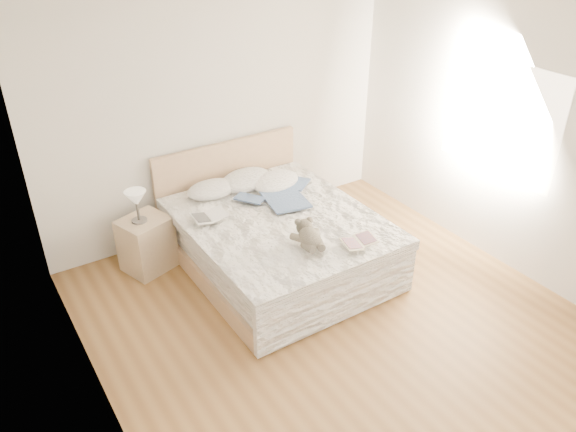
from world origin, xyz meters
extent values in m
cube|color=brown|center=(0.00, 0.00, 0.00)|extent=(4.00, 4.50, 0.00)
cube|color=white|center=(0.00, 0.00, 2.70)|extent=(4.00, 4.50, 0.00)
cube|color=silver|center=(0.00, 2.25, 1.35)|extent=(4.00, 0.02, 2.70)
cube|color=silver|center=(-2.00, 0.00, 1.35)|extent=(0.02, 4.50, 2.70)
cube|color=silver|center=(2.00, 0.00, 1.35)|extent=(0.02, 4.50, 2.70)
cube|color=white|center=(1.99, 0.30, 1.45)|extent=(0.02, 1.30, 1.10)
cube|color=tan|center=(0.00, 1.15, 0.10)|extent=(1.68, 2.08, 0.20)
cube|color=white|center=(0.00, 1.15, 0.35)|extent=(1.60, 2.00, 0.30)
cube|color=white|center=(0.00, 1.10, 0.54)|extent=(1.72, 2.05, 0.10)
cube|color=tan|center=(0.00, 2.19, 0.50)|extent=(1.70, 0.06, 1.00)
cube|color=tan|center=(-1.11, 1.84, 0.28)|extent=(0.55, 0.52, 0.56)
cylinder|color=#534D48|center=(-1.15, 1.83, 0.57)|extent=(0.15, 0.15, 0.02)
cylinder|color=#403B35|center=(-1.15, 1.83, 0.68)|extent=(0.03, 0.03, 0.21)
cone|color=beige|center=(-1.15, 1.83, 0.81)|extent=(0.27, 0.27, 0.15)
ellipsoid|color=silver|center=(-0.32, 1.92, 0.64)|extent=(0.55, 0.39, 0.16)
ellipsoid|color=silver|center=(0.08, 1.92, 0.64)|extent=(0.73, 0.61, 0.19)
ellipsoid|color=white|center=(0.33, 1.71, 0.64)|extent=(0.65, 0.54, 0.17)
cube|color=white|center=(-0.58, 1.43, 0.63)|extent=(0.36, 0.26, 0.03)
cube|color=#F4E9C0|center=(0.33, 0.31, 0.63)|extent=(0.37, 0.29, 0.02)
camera|label=1|loc=(-2.47, -2.88, 3.32)|focal=35.00mm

